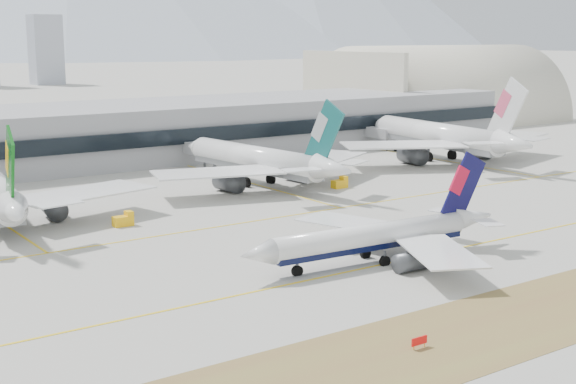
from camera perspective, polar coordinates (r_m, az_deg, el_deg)
ground at (r=123.86m, az=4.74°, el=-4.73°), size 3000.00×3000.00×0.00m
taxiing_airliner at (r=121.91m, az=6.52°, el=-3.18°), size 46.78×40.56×15.71m
widebody_cathay at (r=181.72m, az=-1.92°, el=2.20°), size 59.29×58.30×21.23m
widebody_china_air at (r=222.65m, az=11.01°, el=3.84°), size 67.43×66.37×24.18m
terminal at (r=221.57m, az=-14.57°, el=3.93°), size 280.00×43.10×15.00m
hangar at (r=325.24m, az=10.58°, el=4.96°), size 91.00×60.00×60.00m
hold_sign_left at (r=90.02m, az=9.32°, el=-10.42°), size 2.20×0.15×1.35m
gse_b at (r=146.93m, az=-11.60°, el=-1.98°), size 3.55×2.00×2.60m
gse_c at (r=180.23m, az=3.72°, el=0.62°), size 3.55×2.00×2.60m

